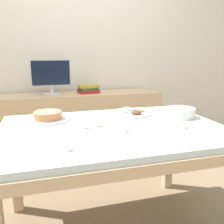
# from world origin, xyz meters

# --- Properties ---
(wall_back) EXTENTS (8.00, 0.10, 2.60)m
(wall_back) POSITION_xyz_m (0.00, 1.62, 1.30)
(wall_back) COLOR silver
(wall_back) RESTS_ON ground
(dining_table) EXTENTS (1.44, 1.02, 0.76)m
(dining_table) POSITION_xyz_m (0.00, 0.00, 0.67)
(dining_table) COLOR silver
(dining_table) RESTS_ON ground
(sideboard) EXTENTS (1.81, 0.44, 0.78)m
(sideboard) POSITION_xyz_m (0.00, 1.32, 0.39)
(sideboard) COLOR #D1B284
(sideboard) RESTS_ON ground
(computer_monitor) EXTENTS (0.42, 0.20, 0.38)m
(computer_monitor) POSITION_xyz_m (-0.31, 1.32, 0.97)
(computer_monitor) COLOR silver
(computer_monitor) RESTS_ON sideboard
(book_stack) EXTENTS (0.24, 0.19, 0.09)m
(book_stack) POSITION_xyz_m (0.09, 1.32, 0.83)
(book_stack) COLOR maroon
(book_stack) RESTS_ON sideboard
(cake_chocolate_round) EXTENTS (0.30, 0.30, 0.07)m
(cake_chocolate_round) POSITION_xyz_m (-0.40, 0.28, 0.79)
(cake_chocolate_round) COLOR silver
(cake_chocolate_round) RESTS_ON dining_table
(pastry_platter) EXTENTS (0.32, 0.32, 0.04)m
(pastry_platter) POSITION_xyz_m (0.24, 0.30, 0.78)
(pastry_platter) COLOR silver
(pastry_platter) RESTS_ON dining_table
(plate_stack) EXTENTS (0.21, 0.21, 0.07)m
(plate_stack) POSITION_xyz_m (0.54, 0.10, 0.80)
(plate_stack) COLOR silver
(plate_stack) RESTS_ON dining_table
(tealight_left_edge) EXTENTS (0.04, 0.04, 0.04)m
(tealight_left_edge) POSITION_xyz_m (-0.10, 0.03, 0.77)
(tealight_left_edge) COLOR silver
(tealight_left_edge) RESTS_ON dining_table
(tealight_centre) EXTENTS (0.04, 0.04, 0.04)m
(tealight_centre) POSITION_xyz_m (0.42, -0.15, 0.77)
(tealight_centre) COLOR silver
(tealight_centre) RESTS_ON dining_table
(tealight_near_cakes) EXTENTS (0.04, 0.04, 0.04)m
(tealight_near_cakes) POSITION_xyz_m (-0.32, -0.32, 0.77)
(tealight_near_cakes) COLOR silver
(tealight_near_cakes) RESTS_ON dining_table
(tealight_right_edge) EXTENTS (0.04, 0.04, 0.04)m
(tealight_right_edge) POSITION_xyz_m (0.03, -0.13, 0.77)
(tealight_right_edge) COLOR silver
(tealight_right_edge) RESTS_ON dining_table
(tealight_near_front) EXTENTS (0.04, 0.04, 0.04)m
(tealight_near_front) POSITION_xyz_m (-0.18, 0.01, 0.77)
(tealight_near_front) COLOR silver
(tealight_near_front) RESTS_ON dining_table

